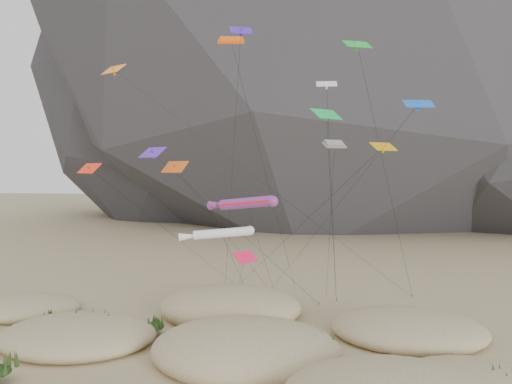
% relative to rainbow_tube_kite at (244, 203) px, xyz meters
% --- Properties ---
extents(ground, '(500.00, 500.00, 0.00)m').
position_rel_rainbow_tube_kite_xyz_m(ground, '(0.59, -12.47, -11.20)').
color(ground, '#CCB789').
rests_on(ground, ground).
extents(dunes, '(50.51, 34.44, 3.87)m').
position_rel_rainbow_tube_kite_xyz_m(dunes, '(-0.36, -8.08, -10.48)').
color(dunes, '#CCB789').
rests_on(dunes, ground).
extents(dune_grass, '(42.26, 30.44, 1.57)m').
position_rel_rainbow_tube_kite_xyz_m(dune_grass, '(-1.44, -8.61, -10.35)').
color(dune_grass, black).
rests_on(dune_grass, ground).
extents(kite_stakes, '(23.27, 6.50, 0.30)m').
position_rel_rainbow_tube_kite_xyz_m(kite_stakes, '(3.72, 10.73, -11.05)').
color(kite_stakes, '#3F2D1E').
rests_on(kite_stakes, ground).
extents(rainbow_tube_kite, '(6.96, 14.38, 12.00)m').
position_rel_rainbow_tube_kite_xyz_m(rainbow_tube_kite, '(0.00, 0.00, 0.00)').
color(rainbow_tube_kite, red).
rests_on(rainbow_tube_kite, ground).
extents(white_tube_kite, '(6.63, 12.72, 9.18)m').
position_rel_rainbow_tube_kite_xyz_m(white_tube_kite, '(-2.12, -1.02, -2.69)').
color(white_tube_kite, silver).
rests_on(white_tube_kite, ground).
extents(orange_parafoil, '(6.66, 11.47, 27.38)m').
position_rel_rainbow_tube_kite_xyz_m(orange_parafoil, '(-2.04, 4.10, 15.35)').
color(orange_parafoil, '#EE500C').
rests_on(orange_parafoil, ground).
extents(multi_parafoil, '(2.25, 15.15, 16.75)m').
position_rel_rainbow_tube_kite_xyz_m(multi_parafoil, '(8.11, -1.61, 4.90)').
color(multi_parafoil, '#F25919').
rests_on(multi_parafoil, ground).
extents(delta_kites, '(31.24, 22.95, 26.92)m').
position_rel_rainbow_tube_kite_xyz_m(delta_kites, '(1.66, -1.17, 6.66)').
color(delta_kites, '#E91547').
rests_on(delta_kites, ground).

